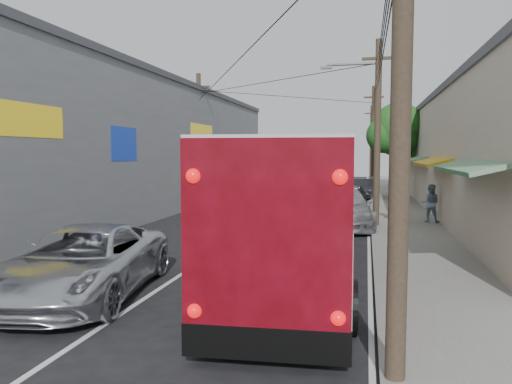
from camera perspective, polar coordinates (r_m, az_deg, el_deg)
ground at (r=10.64m, az=-15.21°, el=-13.35°), size 120.00×120.00×0.00m
sidewalk at (r=29.18m, az=15.83°, el=-1.92°), size 3.00×80.00×0.12m
building_right at (r=31.57m, az=23.92°, el=3.96°), size 7.09×40.00×6.25m
building_left at (r=30.04m, az=-13.77°, el=5.17°), size 7.20×36.00×7.25m
utility_poles at (r=29.34m, az=9.34°, el=6.18°), size 11.80×45.28×8.00m
street_tree at (r=35.06m, az=16.04°, el=6.68°), size 4.40×4.00×6.60m
coach_bus at (r=13.25m, az=4.74°, el=-1.68°), size 3.38×12.27×3.50m
jeepney at (r=11.96m, az=-19.04°, el=-7.57°), size 3.35×5.94×1.57m
parked_suv at (r=22.10m, az=9.92°, el=-1.81°), size 3.01×5.98×1.67m
parked_car_mid at (r=29.08m, az=10.54°, el=-0.53°), size 2.28×4.45×1.45m
parked_car_far at (r=36.19m, az=12.14°, el=0.37°), size 1.83×4.33×1.39m
pedestrian_near at (r=23.85m, az=15.71°, el=-1.00°), size 0.66×0.43×1.80m
pedestrian_far at (r=23.70m, az=19.31°, el=-1.22°), size 0.95×0.81×1.72m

